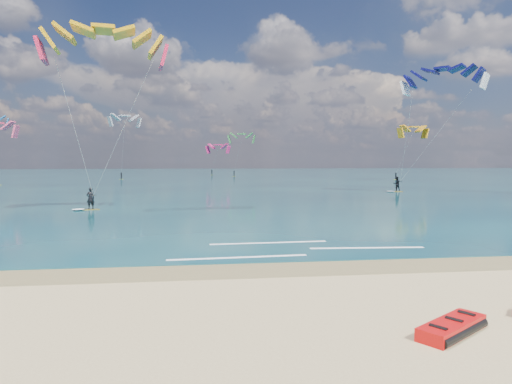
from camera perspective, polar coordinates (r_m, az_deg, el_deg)
The scene contains 8 objects.
ground at distance 53.33m, azimuth -4.68°, elevation -0.30°, with size 320.00×320.00×0.00m, color tan.
wet_sand_strip at distance 16.78m, azimuth 1.08°, elevation -9.67°, with size 320.00×2.40×0.01m, color brown.
sea at distance 117.22m, azimuth -6.08°, elevation 2.03°, with size 320.00×200.00×0.04m, color #0B2D3D.
packed_kite_left at distance 11.79m, azimuth 23.26°, elevation -15.98°, with size 2.29×0.97×0.35m, color red, non-canonical shape.
kitesurfer_main at distance 35.92m, azimuth -19.21°, elevation 9.82°, with size 9.73×6.40×14.70m.
kitesurfer_far at distance 57.72m, azimuth 19.91°, elevation 8.08°, with size 10.07×9.85×16.08m.
shoreline_foam at distance 20.38m, azimuth 4.30°, elevation -7.11°, with size 11.37×3.60×0.01m.
distant_kites at distance 97.17m, azimuth -11.74°, elevation 4.81°, with size 92.15×48.46×13.49m.
Camera 1 is at (-2.36, -13.13, 3.96)m, focal length 32.00 mm.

